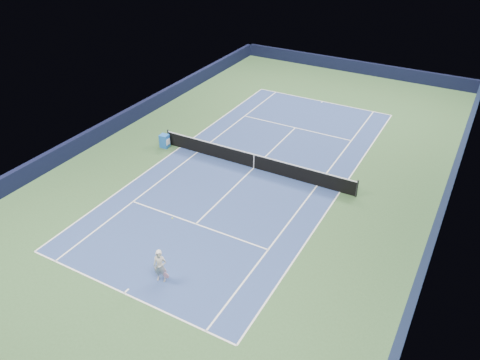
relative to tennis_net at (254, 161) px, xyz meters
The scene contains 19 objects.
ground 0.50m from the tennis_net, ahead, with size 40.00×40.00×0.00m, color #30512C.
wall_far 19.83m from the tennis_net, 90.00° to the left, with size 22.00×0.35×1.10m, color black.
wall_right 10.83m from the tennis_net, ahead, with size 0.35×40.00×1.10m, color #101932.
wall_left 10.83m from the tennis_net, behind, with size 0.35×40.00×1.10m, color black.
court_surface 0.50m from the tennis_net, ahead, with size 10.97×23.77×0.01m, color navy.
baseline_far 11.90m from the tennis_net, 90.00° to the left, with size 10.97×0.08×0.00m, color white.
baseline_near 11.90m from the tennis_net, 90.00° to the right, with size 10.97×0.08×0.00m, color white.
sideline_doubles_right 5.51m from the tennis_net, ahead, with size 0.08×23.77×0.00m, color white.
sideline_doubles_left 5.51m from the tennis_net, behind, with size 0.08×23.77×0.00m, color white.
sideline_singles_right 4.14m from the tennis_net, ahead, with size 0.08×23.77×0.00m, color white.
sideline_singles_left 4.14m from the tennis_net, behind, with size 0.08×23.77×0.00m, color white.
service_line_far 6.42m from the tennis_net, 90.00° to the left, with size 8.23×0.08×0.00m, color white.
service_line_near 6.42m from the tennis_net, 90.00° to the right, with size 8.23×0.08×0.00m, color white.
center_service_line 0.50m from the tennis_net, ahead, with size 0.08×12.80×0.00m, color white.
center_mark_far 11.75m from the tennis_net, 90.00° to the left, with size 0.08×0.30×0.00m, color white.
center_mark_near 11.75m from the tennis_net, 90.00° to the right, with size 0.08×0.30×0.00m, color white.
tennis_net is the anchor object (origin of this frame).
sponsor_cube 6.41m from the tennis_net, behind, with size 0.60×0.54×0.89m.
tennis_player 10.51m from the tennis_net, 84.96° to the right, with size 0.81×1.31×2.79m.
Camera 1 is at (11.19, -21.89, 14.67)m, focal length 35.00 mm.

